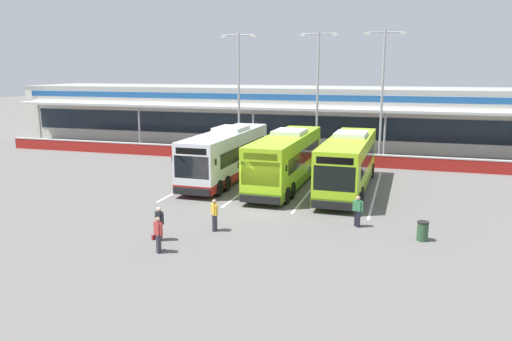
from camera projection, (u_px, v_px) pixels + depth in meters
The scene contains 18 objects.
ground_plane at pixel (258, 208), 29.04m from camera, with size 200.00×200.00×0.00m, color #605E5B.
terminal_building at pixel (329, 115), 53.69m from camera, with size 70.00×13.00×6.00m.
red_barrier_wall at pixel (306, 157), 42.54m from camera, with size 60.00×0.40×1.10m.
coach_bus_leftmost at pixel (227, 156), 36.17m from camera, with size 3.02×12.19×3.78m.
coach_bus_left_centre at pixel (286, 160), 34.30m from camera, with size 3.02×12.19×3.78m.
coach_bus_centre at pixel (348, 164), 33.06m from camera, with size 3.02×12.19×3.78m.
bay_stripe_far_west at pixel (199, 180), 36.44m from camera, with size 0.14×13.00×0.01m, color silver.
bay_stripe_west at pixel (254, 184), 35.26m from camera, with size 0.14×13.00×0.01m, color silver.
bay_stripe_mid_west at pixel (313, 188), 34.08m from camera, with size 0.14×13.00×0.01m, color silver.
bay_stripe_centre at pixel (376, 192), 32.90m from camera, with size 0.14×13.00×0.01m, color silver.
pedestrian_with_handbag at pixel (158, 234), 21.96m from camera, with size 0.63×0.50×1.62m.
pedestrian_in_dark_coat at pixel (358, 210), 25.54m from camera, with size 0.54×0.36×1.62m.
pedestrian_child at pixel (215, 214), 24.88m from camera, with size 0.45×0.44×1.62m.
pedestrian_near_bin at pixel (160, 222), 23.51m from camera, with size 0.53×0.39×1.62m.
lamp_post_west at pixel (239, 88), 44.71m from camera, with size 3.24×0.28×11.00m.
lamp_post_centre at pixel (318, 88), 42.88m from camera, with size 3.24×0.28×11.00m.
lamp_post_east at pixel (382, 89), 41.14m from camera, with size 3.24×0.28×11.00m.
litter_bin at pixel (423, 231), 23.54m from camera, with size 0.54×0.54×0.93m.
Camera 1 is at (7.90, -26.87, 8.00)m, focal length 35.06 mm.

